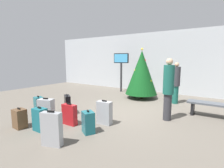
% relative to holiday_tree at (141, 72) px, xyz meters
% --- Properties ---
extents(ground_plane, '(16.00, 16.00, 0.00)m').
position_rel_holiday_tree_xyz_m(ground_plane, '(0.52, -2.14, -1.25)').
color(ground_plane, '#665E54').
extents(back_wall, '(16.00, 0.20, 3.37)m').
position_rel_holiday_tree_xyz_m(back_wall, '(0.52, 2.00, 0.44)').
color(back_wall, '#B7BCC1').
rests_on(back_wall, ground_plane).
extents(holiday_tree, '(1.50, 1.50, 2.40)m').
position_rel_holiday_tree_xyz_m(holiday_tree, '(0.00, 0.00, 0.00)').
color(holiday_tree, '#4C3319').
rests_on(holiday_tree, ground_plane).
extents(flight_info_kiosk, '(0.82, 0.34, 2.20)m').
position_rel_holiday_tree_xyz_m(flight_info_kiosk, '(-1.67, 0.91, 0.28)').
color(flight_info_kiosk, '#333338').
rests_on(flight_info_kiosk, ground_plane).
extents(waiting_bench, '(1.41, 0.44, 0.48)m').
position_rel_holiday_tree_xyz_m(waiting_bench, '(3.01, -1.26, -0.89)').
color(waiting_bench, '#4C5159').
rests_on(waiting_bench, ground_plane).
extents(traveller_0, '(0.40, 0.40, 1.74)m').
position_rel_holiday_tree_xyz_m(traveller_0, '(1.62, -0.11, -0.32)').
color(traveller_0, '#19594C').
rests_on(traveller_0, ground_plane).
extents(traveller_1, '(0.46, 0.46, 1.90)m').
position_rel_holiday_tree_xyz_m(traveller_1, '(1.91, -2.30, -0.23)').
color(traveller_1, '#333338').
rests_on(traveller_1, ground_plane).
extents(suitcase_0, '(0.48, 0.31, 0.79)m').
position_rel_holiday_tree_xyz_m(suitcase_0, '(0.30, -5.30, -0.87)').
color(suitcase_0, '#9EA0A5').
rests_on(suitcase_0, ground_plane).
extents(suitcase_1, '(0.39, 0.33, 0.67)m').
position_rel_holiday_tree_xyz_m(suitcase_1, '(-1.75, -4.28, -0.93)').
color(suitcase_1, '#19606B').
rests_on(suitcase_1, ground_plane).
extents(suitcase_2, '(0.36, 0.25, 0.64)m').
position_rel_holiday_tree_xyz_m(suitcase_2, '(-0.63, -4.97, -0.94)').
color(suitcase_2, '#19606B').
rests_on(suitcase_2, ground_plane).
extents(suitcase_3, '(0.52, 0.40, 0.71)m').
position_rel_holiday_tree_xyz_m(suitcase_3, '(-1.16, -4.41, -0.91)').
color(suitcase_3, '#9EA0A5').
rests_on(suitcase_3, ground_plane).
extents(suitcase_4, '(0.42, 0.39, 0.60)m').
position_rel_holiday_tree_xyz_m(suitcase_4, '(0.52, -4.37, -0.97)').
color(suitcase_4, '#19606B').
rests_on(suitcase_4, ground_plane).
extents(suitcase_5, '(0.46, 0.19, 0.63)m').
position_rel_holiday_tree_xyz_m(suitcase_5, '(-0.31, -4.25, -0.95)').
color(suitcase_5, '#B2191E').
rests_on(suitcase_5, ground_plane).
extents(suitcase_6, '(0.44, 0.23, 0.71)m').
position_rel_holiday_tree_xyz_m(suitcase_6, '(0.50, -3.66, -0.91)').
color(suitcase_6, '#9EA0A5').
rests_on(suitcase_6, ground_plane).
extents(suitcase_7, '(0.35, 0.29, 0.57)m').
position_rel_holiday_tree_xyz_m(suitcase_7, '(-1.26, -5.17, -0.98)').
color(suitcase_7, brown).
rests_on(suitcase_7, ground_plane).
extents(suitcase_8, '(0.43, 0.36, 0.69)m').
position_rel_holiday_tree_xyz_m(suitcase_8, '(-1.10, -3.62, -0.92)').
color(suitcase_8, black).
rests_on(suitcase_8, ground_plane).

